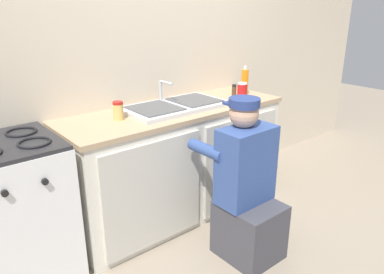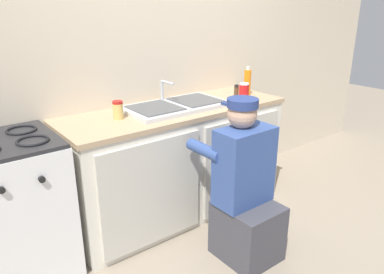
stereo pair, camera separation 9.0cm
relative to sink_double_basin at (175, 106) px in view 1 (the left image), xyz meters
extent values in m
plane|color=gray|center=(0.00, -0.30, -0.92)|extent=(12.00, 12.00, 0.00)
cube|color=beige|center=(0.00, 0.35, 0.33)|extent=(6.00, 0.10, 2.50)
cube|color=silver|center=(0.00, 0.00, -0.49)|extent=(1.78, 0.60, 0.87)
cube|color=beige|center=(-0.43, -0.31, -0.49)|extent=(0.78, 0.02, 0.76)
cube|color=beige|center=(0.43, -0.31, -0.49)|extent=(0.78, 0.02, 0.76)
cube|color=tan|center=(0.00, 0.00, -0.04)|extent=(1.82, 0.62, 0.03)
cube|color=silver|center=(0.00, 0.00, 0.00)|extent=(0.80, 0.44, 0.03)
cube|color=#4C4F51|center=(-0.19, 0.00, 0.01)|extent=(0.33, 0.35, 0.01)
cube|color=#4C4F51|center=(0.19, 0.00, 0.01)|extent=(0.33, 0.35, 0.01)
cylinder|color=#B7BABF|center=(0.00, 0.19, 0.07)|extent=(0.02, 0.02, 0.18)
cylinder|color=#B7BABF|center=(0.00, 0.11, 0.16)|extent=(0.02, 0.16, 0.02)
cube|color=white|center=(-1.23, 0.00, -0.48)|extent=(0.58, 0.60, 0.89)
cube|color=#262628|center=(-1.23, 0.00, -0.02)|extent=(0.57, 0.59, 0.02)
torus|color=black|center=(-1.10, -0.12, 0.00)|extent=(0.19, 0.19, 0.02)
torus|color=black|center=(-1.10, 0.12, 0.00)|extent=(0.19, 0.19, 0.02)
cylinder|color=black|center=(-1.33, -0.31, -0.16)|extent=(0.04, 0.02, 0.04)
cylinder|color=black|center=(-1.13, -0.31, -0.16)|extent=(0.04, 0.02, 0.04)
cube|color=#3F3F47|center=(0.03, -0.78, -0.72)|extent=(0.36, 0.40, 0.40)
cube|color=#334C8C|center=(0.03, -0.72, -0.26)|extent=(0.38, 0.22, 0.52)
sphere|color=tan|center=(0.03, -0.68, 0.09)|extent=(0.19, 0.19, 0.19)
cylinder|color=navy|center=(0.03, -0.68, 0.16)|extent=(0.20, 0.20, 0.06)
cube|color=navy|center=(0.03, -0.59, 0.14)|extent=(0.13, 0.09, 0.02)
cylinder|color=#334C8C|center=(-0.14, -0.52, -0.17)|extent=(0.08, 0.30, 0.08)
cylinder|color=#334C8C|center=(0.20, -0.52, -0.17)|extent=(0.08, 0.30, 0.08)
cylinder|color=#DBB760|center=(-0.48, 0.01, 0.04)|extent=(0.07, 0.07, 0.11)
cylinder|color=#B21E19|center=(-0.48, 0.01, 0.10)|extent=(0.07, 0.07, 0.02)
cylinder|color=orange|center=(0.74, -0.03, 0.09)|extent=(0.06, 0.06, 0.22)
cylinder|color=white|center=(0.74, -0.03, 0.22)|extent=(0.03, 0.03, 0.03)
cylinder|color=red|center=(0.55, -0.18, 0.05)|extent=(0.08, 0.08, 0.14)
cylinder|color=white|center=(0.55, -0.18, 0.13)|extent=(0.08, 0.08, 0.01)
cylinder|color=#513823|center=(0.62, -0.03, 0.02)|extent=(0.04, 0.04, 0.08)
cylinder|color=black|center=(0.62, -0.03, 0.08)|extent=(0.04, 0.04, 0.02)
camera|label=1|loc=(-1.68, -2.22, 0.75)|focal=35.00mm
camera|label=2|loc=(-1.60, -2.27, 0.75)|focal=35.00mm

